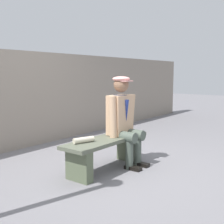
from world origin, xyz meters
name	(u,v)px	position (x,y,z in m)	size (l,w,h in m)	color
ground_plane	(107,169)	(0.00, 0.00, 0.00)	(30.00, 30.00, 0.00)	slate
bench	(106,149)	(0.00, 0.00, 0.30)	(1.42, 0.42, 0.44)	#575C4C
seated_man	(123,118)	(-0.31, 0.06, 0.69)	(0.55, 0.53, 1.28)	tan
rolled_magazine	(84,140)	(0.38, -0.07, 0.48)	(0.07, 0.07, 0.28)	beige
stadium_wall	(17,100)	(0.00, -2.01, 0.86)	(12.00, 0.24, 1.72)	gray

